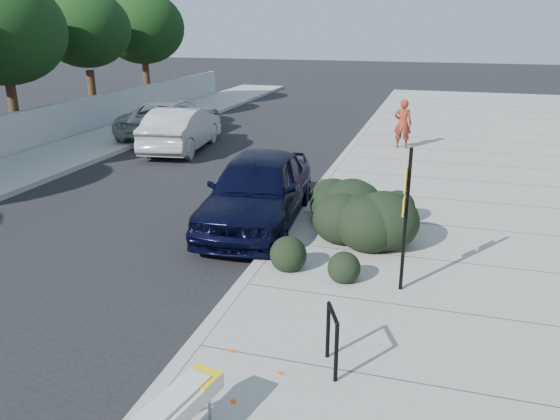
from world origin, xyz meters
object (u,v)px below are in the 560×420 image
at_px(bike_rack, 332,335).
at_px(sedan_navy, 258,190).
at_px(wagon_silver, 182,129).
at_px(sign_post, 405,211).
at_px(pedestrian, 403,124).
at_px(suv_silver, 172,118).

height_order(bike_rack, sedan_navy, sedan_navy).
bearing_deg(sedan_navy, wagon_silver, 123.46).
bearing_deg(sign_post, bike_rack, -103.07).
distance_m(bike_rack, sedan_navy, 5.97).
bearing_deg(sedan_navy, bike_rack, -66.41).
bearing_deg(pedestrian, bike_rack, 93.63).
bearing_deg(sign_post, wagon_silver, 134.43).
height_order(wagon_silver, pedestrian, pedestrian).
relative_size(wagon_silver, suv_silver, 0.86).
bearing_deg(pedestrian, sign_post, 97.24).
bearing_deg(wagon_silver, pedestrian, -172.98).
bearing_deg(sign_post, suv_silver, 133.10).
xyz_separation_m(sedan_navy, pedestrian, (2.59, 8.64, 0.18)).
distance_m(wagon_silver, suv_silver, 2.62).
distance_m(bike_rack, pedestrian, 13.91).
xyz_separation_m(bike_rack, pedestrian, (-0.21, 13.91, 0.36)).
height_order(sign_post, wagon_silver, sign_post).
xyz_separation_m(sign_post, sedan_navy, (-3.48, 2.69, -0.71)).
bearing_deg(wagon_silver, bike_rack, 116.73).
relative_size(bike_rack, sedan_navy, 0.17).
height_order(bike_rack, sign_post, sign_post).
relative_size(sedan_navy, pedestrian, 2.83).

